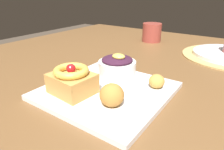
{
  "coord_description": "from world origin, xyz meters",
  "views": [
    {
      "loc": [
        0.22,
        -0.59,
        0.96
      ],
      "look_at": [
        -0.03,
        -0.22,
        0.77
      ],
      "focal_mm": 32.23,
      "sensor_mm": 36.0,
      "label": 1
    }
  ],
  "objects": [
    {
      "name": "cake_slice",
      "position": [
        -0.08,
        -0.3,
        0.77
      ],
      "size": [
        0.1,
        0.09,
        0.07
      ],
      "rotation": [
        0.0,
        0.0,
        -0.09
      ],
      "color": "#C68E47",
      "rests_on": "front_plate"
    },
    {
      "name": "berry_ramekin",
      "position": [
        -0.05,
        -0.18,
        0.77
      ],
      "size": [
        0.1,
        0.1,
        0.07
      ],
      "color": "white",
      "rests_on": "front_plate"
    },
    {
      "name": "fritter_front",
      "position": [
        0.02,
        -0.3,
        0.77
      ],
      "size": [
        0.05,
        0.05,
        0.05
      ],
      "primitive_type": "ellipsoid",
      "color": "#BC7F38",
      "rests_on": "front_plate"
    },
    {
      "name": "front_plate",
      "position": [
        -0.03,
        -0.24,
        0.74
      ],
      "size": [
        0.27,
        0.27,
        0.01
      ],
      "primitive_type": "cube",
      "color": "white",
      "rests_on": "dining_table"
    },
    {
      "name": "coffee_mug",
      "position": [
        -0.17,
        0.3,
        0.77
      ],
      "size": [
        0.09,
        0.09,
        0.08
      ],
      "primitive_type": "cylinder",
      "color": "#993D33",
      "rests_on": "dining_table"
    },
    {
      "name": "dining_table",
      "position": [
        0.0,
        0.0,
        0.65
      ],
      "size": [
        1.4,
        1.13,
        0.73
      ],
      "color": "brown",
      "rests_on": "ground_plane"
    },
    {
      "name": "fritter_middle",
      "position": [
        0.06,
        -0.17,
        0.76
      ],
      "size": [
        0.04,
        0.04,
        0.03
      ],
      "primitive_type": "ellipsoid",
      "color": "gold",
      "rests_on": "front_plate"
    }
  ]
}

